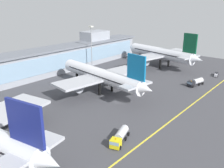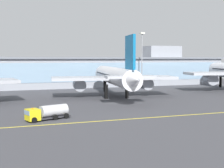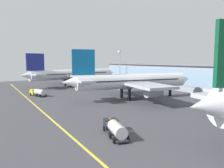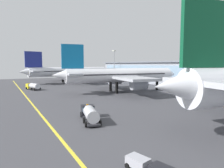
% 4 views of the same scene
% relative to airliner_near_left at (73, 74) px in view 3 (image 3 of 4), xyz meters
% --- Properties ---
extents(ground_plane, '(196.16, 196.16, 0.00)m').
position_rel_airliner_near_left_xyz_m(ground_plane, '(48.35, -8.31, -6.59)').
color(ground_plane, '#424247').
extents(taxiway_centreline_stripe, '(156.93, 0.50, 0.01)m').
position_rel_airliner_near_left_xyz_m(taxiway_centreline_stripe, '(48.35, -30.31, -6.58)').
color(taxiway_centreline_stripe, yellow).
rests_on(taxiway_centreline_stripe, ground).
extents(terminal_building, '(143.12, 14.00, 18.09)m').
position_rel_airliner_near_left_xyz_m(terminal_building, '(50.10, 41.79, 0.29)').
color(terminal_building, '#9399A3').
rests_on(terminal_building, ground).
extents(airliner_near_left, '(47.39, 59.70, 18.06)m').
position_rel_airliner_near_left_xyz_m(airliner_near_left, '(0.00, 0.00, 0.00)').
color(airliner_near_left, black).
rests_on(airliner_near_left, ground).
extents(airliner_near_right, '(40.29, 53.36, 18.23)m').
position_rel_airliner_near_left_xyz_m(airliner_near_right, '(52.35, 4.23, 0.08)').
color(airliner_near_right, black).
rests_on(airliner_near_right, ground).
extents(fuel_tanker_truck, '(9.36, 4.79, 2.90)m').
position_rel_airliner_near_left_xyz_m(fuel_tanker_truck, '(84.11, -22.78, -5.08)').
color(fuel_tanker_truck, black).
rests_on(fuel_tanker_truck, ground).
extents(baggage_tug_near, '(9.34, 5.38, 2.90)m').
position_rel_airliner_near_left_xyz_m(baggage_tug_near, '(27.19, -25.53, -5.08)').
color(baggage_tug_near, black).
rests_on(baggage_tug_near, ground).
extents(apron_light_mast_centre, '(1.80, 1.80, 20.67)m').
position_rel_airliner_near_left_xyz_m(apron_light_mast_centre, '(0.49, 31.06, 7.22)').
color(apron_light_mast_centre, gray).
rests_on(apron_light_mast_centre, ground).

